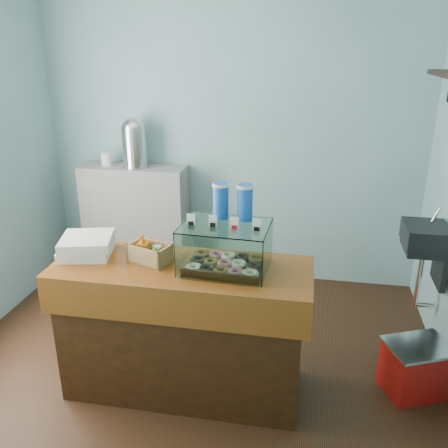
% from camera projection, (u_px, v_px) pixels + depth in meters
% --- Properties ---
extents(ground, '(3.50, 3.50, 0.00)m').
position_uv_depth(ground, '(195.00, 362.00, 3.46)').
color(ground, black).
rests_on(ground, ground).
extents(room_shell, '(3.54, 3.04, 2.82)m').
position_uv_depth(room_shell, '(193.00, 127.00, 2.85)').
color(room_shell, '#709CA4').
rests_on(room_shell, ground).
extents(counter, '(1.60, 0.60, 0.90)m').
position_uv_depth(counter, '(184.00, 328.00, 3.06)').
color(counter, '#3E1E0C').
rests_on(counter, ground).
extents(back_shelf, '(1.00, 0.32, 1.10)m').
position_uv_depth(back_shelf, '(136.00, 222.00, 4.63)').
color(back_shelf, gray).
rests_on(back_shelf, ground).
extents(display_case, '(0.54, 0.41, 0.50)m').
position_uv_depth(display_case, '(227.00, 243.00, 2.84)').
color(display_case, '#321F0F').
rests_on(display_case, counter).
extents(condiment_crate, '(0.29, 0.22, 0.18)m').
position_uv_depth(condiment_crate, '(149.00, 253.00, 2.94)').
color(condiment_crate, '#A38751').
rests_on(condiment_crate, counter).
extents(pastry_boxes, '(0.39, 0.38, 0.13)m').
position_uv_depth(pastry_boxes, '(87.00, 246.00, 3.04)').
color(pastry_boxes, white).
rests_on(pastry_boxes, counter).
extents(coffee_urn, '(0.25, 0.25, 0.46)m').
position_uv_depth(coffee_urn, '(134.00, 141.00, 4.32)').
color(coffee_urn, silver).
rests_on(coffee_urn, back_shelf).
extents(red_cooler, '(0.50, 0.45, 0.36)m').
position_uv_depth(red_cooler, '(416.00, 368.00, 3.12)').
color(red_cooler, red).
rests_on(red_cooler, ground).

